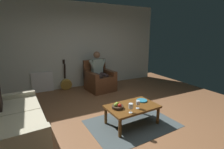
{
  "coord_description": "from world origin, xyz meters",
  "views": [
    {
      "loc": [
        1.61,
        2.53,
        1.76
      ],
      "look_at": [
        -0.2,
        -1.08,
        0.78
      ],
      "focal_mm": 26.37,
      "sensor_mm": 36.0,
      "label": 1
    }
  ],
  "objects_px": {
    "person_seated": "(99,70)",
    "coffee_table": "(132,108)",
    "armchair": "(99,80)",
    "decorative_dish": "(142,101)",
    "wine_glass_far": "(138,103)",
    "wine_glass_near": "(131,106)",
    "fruit_bowl": "(118,106)",
    "couch": "(10,126)",
    "guitar": "(66,83)"
  },
  "relations": [
    {
      "from": "wine_glass_far",
      "to": "decorative_dish",
      "type": "bearing_deg",
      "value": -138.77
    },
    {
      "from": "person_seated",
      "to": "coffee_table",
      "type": "xyz_separation_m",
      "value": [
        0.23,
        2.27,
        -0.33
      ]
    },
    {
      "from": "wine_glass_near",
      "to": "wine_glass_far",
      "type": "bearing_deg",
      "value": -157.5
    },
    {
      "from": "armchair",
      "to": "fruit_bowl",
      "type": "bearing_deg",
      "value": 68.63
    },
    {
      "from": "person_seated",
      "to": "decorative_dish",
      "type": "bearing_deg",
      "value": 84.65
    },
    {
      "from": "couch",
      "to": "wine_glass_far",
      "type": "bearing_deg",
      "value": 71.46
    },
    {
      "from": "person_seated",
      "to": "wine_glass_far",
      "type": "bearing_deg",
      "value": 77.54
    },
    {
      "from": "person_seated",
      "to": "guitar",
      "type": "height_order",
      "value": "person_seated"
    },
    {
      "from": "couch",
      "to": "coffee_table",
      "type": "bearing_deg",
      "value": 75.15
    },
    {
      "from": "armchair",
      "to": "guitar",
      "type": "distance_m",
      "value": 1.09
    },
    {
      "from": "person_seated",
      "to": "fruit_bowl",
      "type": "distance_m",
      "value": 2.32
    },
    {
      "from": "coffee_table",
      "to": "fruit_bowl",
      "type": "relative_size",
      "value": 4.66
    },
    {
      "from": "person_seated",
      "to": "decorative_dish",
      "type": "height_order",
      "value": "person_seated"
    },
    {
      "from": "couch",
      "to": "wine_glass_far",
      "type": "distance_m",
      "value": 2.22
    },
    {
      "from": "coffee_table",
      "to": "couch",
      "type": "bearing_deg",
      "value": -10.29
    },
    {
      "from": "wine_glass_far",
      "to": "coffee_table",
      "type": "bearing_deg",
      "value": -80.21
    },
    {
      "from": "armchair",
      "to": "coffee_table",
      "type": "xyz_separation_m",
      "value": [
        0.23,
        2.26,
        0.01
      ]
    },
    {
      "from": "guitar",
      "to": "decorative_dish",
      "type": "distance_m",
      "value": 2.85
    },
    {
      "from": "guitar",
      "to": "wine_glass_far",
      "type": "relative_size",
      "value": 6.34
    },
    {
      "from": "person_seated",
      "to": "fruit_bowl",
      "type": "relative_size",
      "value": 5.54
    },
    {
      "from": "person_seated",
      "to": "couch",
      "type": "height_order",
      "value": "person_seated"
    },
    {
      "from": "couch",
      "to": "decorative_dish",
      "type": "xyz_separation_m",
      "value": [
        -2.44,
        0.28,
        0.09
      ]
    },
    {
      "from": "fruit_bowl",
      "to": "decorative_dish",
      "type": "distance_m",
      "value": 0.63
    },
    {
      "from": "person_seated",
      "to": "coffee_table",
      "type": "relative_size",
      "value": 1.19
    },
    {
      "from": "wine_glass_near",
      "to": "decorative_dish",
      "type": "distance_m",
      "value": 0.62
    },
    {
      "from": "wine_glass_near",
      "to": "person_seated",
      "type": "bearing_deg",
      "value": -99.5
    },
    {
      "from": "armchair",
      "to": "decorative_dish",
      "type": "xyz_separation_m",
      "value": [
        -0.09,
        2.15,
        0.08
      ]
    },
    {
      "from": "guitar",
      "to": "person_seated",
      "type": "bearing_deg",
      "value": 154.07
    },
    {
      "from": "fruit_bowl",
      "to": "wine_glass_near",
      "type": "bearing_deg",
      "value": 113.92
    },
    {
      "from": "person_seated",
      "to": "couch",
      "type": "distance_m",
      "value": 3.04
    },
    {
      "from": "couch",
      "to": "fruit_bowl",
      "type": "xyz_separation_m",
      "value": [
        -1.81,
        0.35,
        0.11
      ]
    },
    {
      "from": "person_seated",
      "to": "guitar",
      "type": "xyz_separation_m",
      "value": [
        0.97,
        -0.47,
        -0.45
      ]
    },
    {
      "from": "armchair",
      "to": "wine_glass_far",
      "type": "height_order",
      "value": "armchair"
    },
    {
      "from": "person_seated",
      "to": "coffee_table",
      "type": "height_order",
      "value": "person_seated"
    },
    {
      "from": "armchair",
      "to": "wine_glass_far",
      "type": "xyz_separation_m",
      "value": [
        0.21,
        2.41,
        0.17
      ]
    },
    {
      "from": "wine_glass_far",
      "to": "decorative_dish",
      "type": "relative_size",
      "value": 0.7
    },
    {
      "from": "person_seated",
      "to": "guitar",
      "type": "distance_m",
      "value": 1.17
    },
    {
      "from": "guitar",
      "to": "couch",
      "type": "bearing_deg",
      "value": 59.66
    },
    {
      "from": "guitar",
      "to": "wine_glass_far",
      "type": "height_order",
      "value": "guitar"
    },
    {
      "from": "guitar",
      "to": "decorative_dish",
      "type": "height_order",
      "value": "guitar"
    },
    {
      "from": "coffee_table",
      "to": "wine_glass_near",
      "type": "xyz_separation_m",
      "value": [
        0.19,
        0.24,
        0.17
      ]
    },
    {
      "from": "wine_glass_near",
      "to": "couch",
      "type": "bearing_deg",
      "value": -17.94
    },
    {
      "from": "armchair",
      "to": "couch",
      "type": "distance_m",
      "value": 3.01
    },
    {
      "from": "armchair",
      "to": "guitar",
      "type": "height_order",
      "value": "guitar"
    },
    {
      "from": "coffee_table",
      "to": "wine_glass_far",
      "type": "bearing_deg",
      "value": 99.79
    },
    {
      "from": "person_seated",
      "to": "coffee_table",
      "type": "bearing_deg",
      "value": 76.58
    },
    {
      "from": "armchair",
      "to": "decorative_dish",
      "type": "bearing_deg",
      "value": 84.62
    },
    {
      "from": "armchair",
      "to": "person_seated",
      "type": "height_order",
      "value": "person_seated"
    },
    {
      "from": "coffee_table",
      "to": "person_seated",
      "type": "bearing_deg",
      "value": -95.75
    },
    {
      "from": "person_seated",
      "to": "coffee_table",
      "type": "distance_m",
      "value": 2.31
    }
  ]
}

